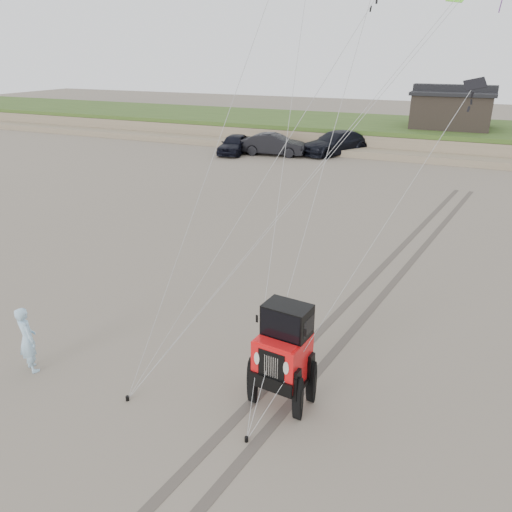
# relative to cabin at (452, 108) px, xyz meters

# --- Properties ---
(ground) EXTENTS (160.00, 160.00, 0.00)m
(ground) POSITION_rel_cabin_xyz_m (-2.00, -37.00, -3.24)
(ground) COLOR #6B6054
(ground) RESTS_ON ground
(dune_ridge) EXTENTS (160.00, 14.25, 1.73)m
(dune_ridge) POSITION_rel_cabin_xyz_m (-2.00, 0.50, -2.42)
(dune_ridge) COLOR #7A6B54
(dune_ridge) RESTS_ON ground
(cabin) EXTENTS (6.40, 5.40, 3.35)m
(cabin) POSITION_rel_cabin_xyz_m (0.00, 0.00, 0.00)
(cabin) COLOR black
(cabin) RESTS_ON dune_ridge
(truck_a) EXTENTS (2.38, 4.67, 1.52)m
(truck_a) POSITION_rel_cabin_xyz_m (-15.20, -9.37, -2.48)
(truck_a) COLOR black
(truck_a) RESTS_ON ground
(truck_b) EXTENTS (5.19, 2.28, 1.66)m
(truck_b) POSITION_rel_cabin_xyz_m (-12.15, -8.65, -2.41)
(truck_b) COLOR black
(truck_b) RESTS_ON ground
(truck_c) EXTENTS (5.28, 6.48, 1.76)m
(truck_c) POSITION_rel_cabin_xyz_m (-7.84, -6.30, -2.36)
(truck_c) COLOR black
(truck_c) RESTS_ON ground
(jeep) EXTENTS (2.86, 5.50, 1.96)m
(jeep) POSITION_rel_cabin_xyz_m (-0.82, -36.15, -2.26)
(jeep) COLOR red
(jeep) RESTS_ON ground
(man) EXTENTS (0.76, 0.64, 1.77)m
(man) POSITION_rel_cabin_xyz_m (-7.12, -37.52, -2.35)
(man) COLOR #8ECDDC
(man) RESTS_ON ground
(stake_main) EXTENTS (0.08, 0.08, 0.12)m
(stake_main) POSITION_rel_cabin_xyz_m (-4.13, -37.56, -3.18)
(stake_main) COLOR black
(stake_main) RESTS_ON ground
(stake_aux) EXTENTS (0.08, 0.08, 0.12)m
(stake_aux) POSITION_rel_cabin_xyz_m (-1.02, -37.64, -3.18)
(stake_aux) COLOR black
(stake_aux) RESTS_ON ground
(tire_tracks) EXTENTS (5.22, 29.74, 0.01)m
(tire_tracks) POSITION_rel_cabin_xyz_m (0.00, -29.00, -3.23)
(tire_tracks) COLOR #4C443D
(tire_tracks) RESTS_ON ground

